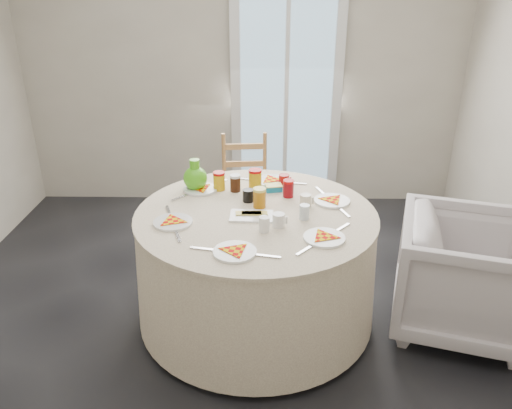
{
  "coord_description": "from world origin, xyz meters",
  "views": [
    {
      "loc": [
        0.2,
        -2.58,
        2.02
      ],
      "look_at": [
        0.16,
        0.09,
        0.8
      ],
      "focal_mm": 35.0,
      "sensor_mm": 36.0,
      "label": 1
    }
  ],
  "objects_px": {
    "table": "(256,266)",
    "green_pitcher": "(195,172)",
    "armchair": "(467,273)",
    "wooden_chair": "(246,187)"
  },
  "relations": [
    {
      "from": "table",
      "to": "green_pitcher",
      "type": "height_order",
      "value": "green_pitcher"
    },
    {
      "from": "green_pitcher",
      "to": "table",
      "type": "bearing_deg",
      "value": -56.69
    },
    {
      "from": "armchair",
      "to": "green_pitcher",
      "type": "distance_m",
      "value": 1.8
    },
    {
      "from": "table",
      "to": "green_pitcher",
      "type": "bearing_deg",
      "value": 139.48
    },
    {
      "from": "wooden_chair",
      "to": "green_pitcher",
      "type": "distance_m",
      "value": 0.88
    },
    {
      "from": "armchair",
      "to": "wooden_chair",
      "type": "bearing_deg",
      "value": 67.04
    },
    {
      "from": "wooden_chair",
      "to": "green_pitcher",
      "type": "xyz_separation_m",
      "value": [
        -0.3,
        -0.72,
        0.4
      ]
    },
    {
      "from": "table",
      "to": "armchair",
      "type": "xyz_separation_m",
      "value": [
        1.28,
        -0.08,
        0.02
      ]
    },
    {
      "from": "wooden_chair",
      "to": "armchair",
      "type": "height_order",
      "value": "wooden_chair"
    },
    {
      "from": "table",
      "to": "armchair",
      "type": "height_order",
      "value": "armchair"
    }
  ]
}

